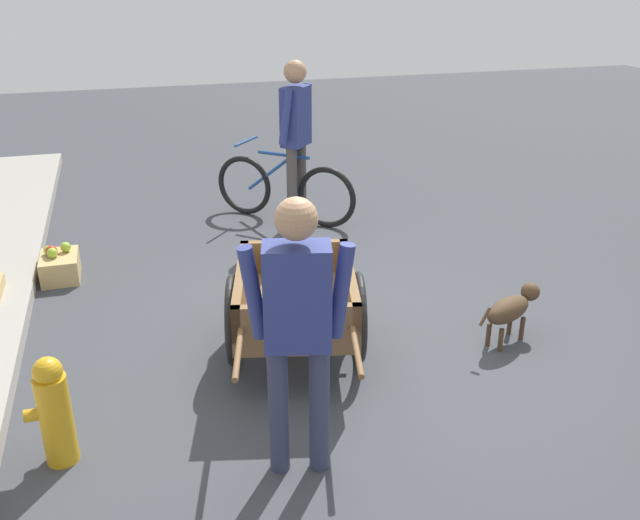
# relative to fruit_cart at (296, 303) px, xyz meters

# --- Properties ---
(ground_plane) EXTENTS (24.00, 24.00, 0.00)m
(ground_plane) POSITION_rel_fruit_cart_xyz_m (-0.02, -0.28, -0.44)
(ground_plane) COLOR #3D3F44
(fruit_cart) EXTENTS (1.78, 1.14, 0.73)m
(fruit_cart) POSITION_rel_fruit_cart_xyz_m (0.00, 0.00, 0.00)
(fruit_cart) COLOR brown
(fruit_cart) RESTS_ON ground
(vendor_person) EXTENTS (0.27, 0.57, 1.59)m
(vendor_person) POSITION_rel_fruit_cart_xyz_m (-1.12, 0.27, 0.51)
(vendor_person) COLOR #333851
(vendor_person) RESTS_ON ground
(bicycle) EXTENTS (1.13, 1.29, 0.85)m
(bicycle) POSITION_rel_fruit_cart_xyz_m (2.79, -0.58, -0.09)
(bicycle) COLOR black
(bicycle) RESTS_ON ground
(cyclist_person) EXTENTS (0.41, 0.44, 1.71)m
(cyclist_person) POSITION_rel_fruit_cart_xyz_m (2.69, -0.70, 0.59)
(cyclist_person) COLOR #4C4742
(cyclist_person) RESTS_ON ground
(dog) EXTENTS (0.35, 0.63, 0.40)m
(dog) POSITION_rel_fruit_cart_xyz_m (-0.20, -1.58, -0.17)
(dog) COLOR #4C3823
(dog) RESTS_ON ground
(fire_hydrant) EXTENTS (0.25, 0.25, 0.67)m
(fire_hydrant) POSITION_rel_fruit_cart_xyz_m (-0.68, 1.55, -0.11)
(fire_hydrant) COLOR gold
(fire_hydrant) RESTS_ON ground
(apple_crate) EXTENTS (0.44, 0.32, 0.32)m
(apple_crate) POSITION_rel_fruit_cart_xyz_m (1.89, 1.69, -0.31)
(apple_crate) COLOR tan
(apple_crate) RESTS_ON ground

